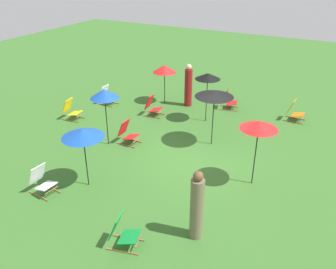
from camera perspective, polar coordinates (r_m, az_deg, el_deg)
ground_plane at (r=11.78m, az=5.17°, el=-3.41°), size 40.00×40.00×0.00m
deckchair_0 at (r=12.44m, az=-6.44°, el=0.20°), size 0.48×0.76×0.83m
deckchair_1 at (r=8.34m, az=-7.23°, el=-15.14°), size 0.65×0.85×0.83m
deckchair_2 at (r=15.39m, az=9.54°, el=5.36°), size 0.66×0.86×0.83m
deckchair_4 at (r=15.89m, az=-9.66°, el=6.06°), size 0.50×0.78×0.83m
deckchair_5 at (r=14.69m, az=-15.09°, el=3.72°), size 0.56×0.81×0.83m
deckchair_6 at (r=14.92m, az=19.39°, el=3.46°), size 0.51×0.78×0.83m
deckchair_7 at (r=14.55m, az=-2.46°, el=4.43°), size 0.53×0.79×0.83m
deckchair_8 at (r=10.45m, az=-19.40°, el=-6.97°), size 0.54×0.80×0.83m
umbrella_0 at (r=11.80m, az=7.37°, el=6.41°), size 1.27×1.27×1.95m
umbrella_1 at (r=9.80m, az=-13.39°, el=0.20°), size 1.15×1.15×1.77m
umbrella_2 at (r=13.59m, az=6.32°, el=9.16°), size 0.95×0.95×1.94m
umbrella_3 at (r=9.81m, az=14.23°, el=1.43°), size 1.04×1.04×1.96m
umbrella_4 at (r=11.88m, az=-10.06°, el=6.38°), size 0.96×0.96×2.00m
umbrella_5 at (r=15.45m, az=-0.56°, el=10.38°), size 1.00×1.00×1.69m
person_0 at (r=15.37m, az=3.25°, el=7.64°), size 0.44×0.44×1.83m
person_1 at (r=8.22m, az=4.60°, el=-11.36°), size 0.44×0.44×1.78m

